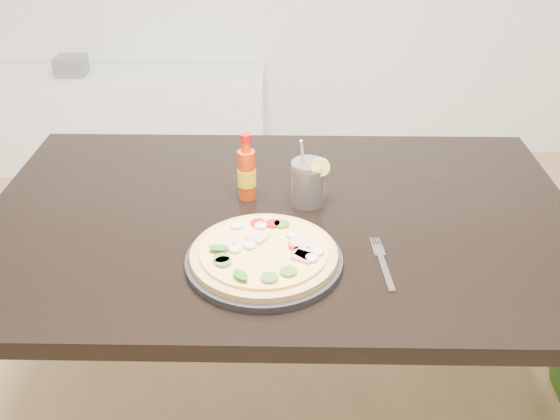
{
  "coord_description": "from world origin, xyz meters",
  "views": [
    {
      "loc": [
        0.04,
        -0.94,
        1.51
      ],
      "look_at": [
        0.02,
        0.2,
        0.83
      ],
      "focal_mm": 40.0,
      "sensor_mm": 36.0,
      "label": 1
    }
  ],
  "objects_px": {
    "plate": "(264,260)",
    "pizza": "(264,253)",
    "hot_sauce_bottle": "(247,173)",
    "dining_table": "(281,242)",
    "cola_cup": "(308,184)",
    "fork": "(382,261)",
    "media_console": "(130,120)"
  },
  "relations": [
    {
      "from": "plate",
      "to": "pizza",
      "type": "xyz_separation_m",
      "value": [
        0.0,
        0.0,
        0.02
      ]
    },
    {
      "from": "hot_sauce_bottle",
      "to": "pizza",
      "type": "bearing_deg",
      "value": -79.13
    },
    {
      "from": "dining_table",
      "to": "hot_sauce_bottle",
      "type": "relative_size",
      "value": 8.31
    },
    {
      "from": "dining_table",
      "to": "pizza",
      "type": "distance_m",
      "value": 0.23
    },
    {
      "from": "plate",
      "to": "cola_cup",
      "type": "distance_m",
      "value": 0.28
    },
    {
      "from": "fork",
      "to": "cola_cup",
      "type": "bearing_deg",
      "value": 116.88
    },
    {
      "from": "fork",
      "to": "media_console",
      "type": "bearing_deg",
      "value": 113.63
    },
    {
      "from": "media_console",
      "to": "pizza",
      "type": "bearing_deg",
      "value": -68.1
    },
    {
      "from": "plate",
      "to": "hot_sauce_bottle",
      "type": "height_order",
      "value": "hot_sauce_bottle"
    },
    {
      "from": "media_console",
      "to": "cola_cup",
      "type": "bearing_deg",
      "value": -62.62
    },
    {
      "from": "hot_sauce_bottle",
      "to": "cola_cup",
      "type": "distance_m",
      "value": 0.15
    },
    {
      "from": "pizza",
      "to": "hot_sauce_bottle",
      "type": "height_order",
      "value": "hot_sauce_bottle"
    },
    {
      "from": "hot_sauce_bottle",
      "to": "fork",
      "type": "bearing_deg",
      "value": -42.29
    },
    {
      "from": "dining_table",
      "to": "media_console",
      "type": "relative_size",
      "value": 1.0
    },
    {
      "from": "media_console",
      "to": "plate",
      "type": "bearing_deg",
      "value": -68.14
    },
    {
      "from": "cola_cup",
      "to": "media_console",
      "type": "distance_m",
      "value": 1.99
    },
    {
      "from": "hot_sauce_bottle",
      "to": "fork",
      "type": "height_order",
      "value": "hot_sauce_bottle"
    },
    {
      "from": "plate",
      "to": "dining_table",
      "type": "bearing_deg",
      "value": 81.2
    },
    {
      "from": "plate",
      "to": "cola_cup",
      "type": "xyz_separation_m",
      "value": [
        0.1,
        0.26,
        0.04
      ]
    },
    {
      "from": "plate",
      "to": "pizza",
      "type": "height_order",
      "value": "pizza"
    },
    {
      "from": "dining_table",
      "to": "fork",
      "type": "height_order",
      "value": "fork"
    },
    {
      "from": "dining_table",
      "to": "cola_cup",
      "type": "relative_size",
      "value": 8.08
    },
    {
      "from": "dining_table",
      "to": "media_console",
      "type": "xyz_separation_m",
      "value": [
        -0.82,
        1.75,
        -0.42
      ]
    },
    {
      "from": "pizza",
      "to": "fork",
      "type": "bearing_deg",
      "value": 1.65
    },
    {
      "from": "dining_table",
      "to": "pizza",
      "type": "xyz_separation_m",
      "value": [
        -0.03,
        -0.2,
        0.11
      ]
    },
    {
      "from": "plate",
      "to": "media_console",
      "type": "distance_m",
      "value": 2.17
    },
    {
      "from": "fork",
      "to": "hot_sauce_bottle",
      "type": "bearing_deg",
      "value": 133.47
    },
    {
      "from": "cola_cup",
      "to": "fork",
      "type": "bearing_deg",
      "value": -58.88
    },
    {
      "from": "dining_table",
      "to": "media_console",
      "type": "height_order",
      "value": "dining_table"
    },
    {
      "from": "dining_table",
      "to": "cola_cup",
      "type": "bearing_deg",
      "value": 38.52
    },
    {
      "from": "hot_sauce_bottle",
      "to": "cola_cup",
      "type": "height_order",
      "value": "cola_cup"
    },
    {
      "from": "cola_cup",
      "to": "fork",
      "type": "relative_size",
      "value": 0.92
    }
  ]
}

